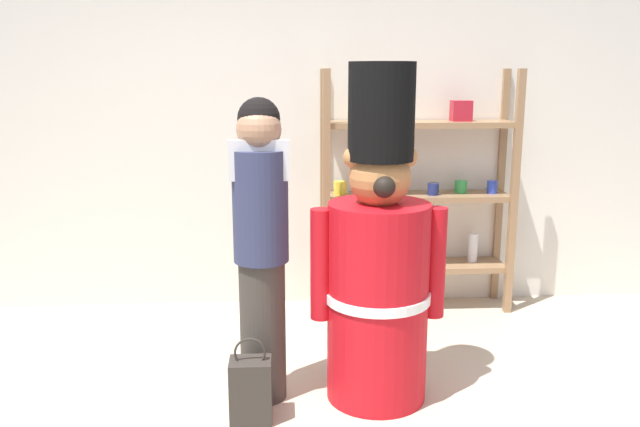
# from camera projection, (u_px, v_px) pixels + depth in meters

# --- Properties ---
(back_wall) EXTENTS (6.40, 0.12, 2.60)m
(back_wall) POSITION_uv_depth(u_px,v_px,m) (303.00, 128.00, 4.67)
(back_wall) COLOR silver
(back_wall) RESTS_ON ground_plane
(merchandise_shelf) EXTENTS (1.36, 0.35, 1.72)m
(merchandise_shelf) POSITION_uv_depth(u_px,v_px,m) (417.00, 193.00, 4.60)
(merchandise_shelf) COLOR #93704C
(merchandise_shelf) RESTS_ON ground_plane
(teddy_bear_guard) EXTENTS (0.70, 0.54, 1.75)m
(teddy_bear_guard) POSITION_uv_depth(u_px,v_px,m) (378.00, 267.00, 3.32)
(teddy_bear_guard) COLOR red
(teddy_bear_guard) RESTS_ON ground_plane
(person_shopper) EXTENTS (0.29, 0.28, 1.58)m
(person_shopper) POSITION_uv_depth(u_px,v_px,m) (261.00, 240.00, 3.27)
(person_shopper) COLOR #38332D
(person_shopper) RESTS_ON ground_plane
(shopping_bag) EXTENTS (0.21, 0.16, 0.44)m
(shopping_bag) POSITION_uv_depth(u_px,v_px,m) (251.00, 389.00, 3.19)
(shopping_bag) COLOR #332D28
(shopping_bag) RESTS_ON ground_plane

